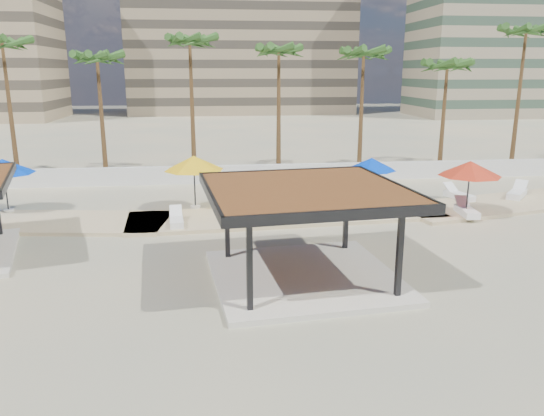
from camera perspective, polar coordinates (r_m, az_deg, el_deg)
The scene contains 21 objects.
ground at distance 20.27m, azimuth -1.06°, elevation -6.49°, with size 200.00×200.00×0.00m, color tan.
promenade at distance 27.73m, azimuth 1.49°, elevation -0.54°, with size 44.45×7.97×0.24m.
boundary_wall at distance 35.51m, azimuth -3.61°, elevation 3.69°, with size 56.00×0.30×1.20m, color silver.
building_mid at distance 97.26m, azimuth -3.41°, elevation 18.65°, with size 38.00×16.00×30.40m.
building_east at distance 98.89m, azimuth 25.08°, elevation 19.06°, with size 32.00×15.00×36.40m.
pavilion_central at distance 18.62m, azimuth 3.60°, elevation -1.80°, with size 7.41×7.41×3.42m.
umbrella_a at distance 30.31m, azimuth -26.96°, elevation 4.00°, with size 4.12×4.12×2.76m.
umbrella_b at distance 28.11m, azimuth -8.41°, elevation 4.78°, with size 3.73×3.73×2.80m.
umbrella_c at distance 28.16m, azimuth 20.53°, elevation 3.97°, with size 3.85×3.85×2.76m.
umbrella_d at distance 29.80m, azimuth 10.65°, elevation 4.66°, with size 3.47×3.47×2.45m.
lounger_a at distance 25.68m, azimuth -10.25°, elevation -1.32°, with size 0.78×1.94×0.72m.
lounger_b at distance 28.66m, azimuth 20.18°, elevation -0.30°, with size 0.89×2.14×0.79m.
lounger_c at distance 32.15m, azimuth 19.43°, elevation 1.30°, with size 1.22×2.17×0.78m.
lounger_d at distance 33.84m, azimuth 24.86°, elevation 1.44°, with size 2.03×2.13×0.84m.
palm_b at distance 39.79m, azimuth -26.99°, elevation 14.97°, with size 3.00×3.00×9.82m.
palm_c at distance 37.62m, azimuth -18.28°, elevation 14.61°, with size 3.00×3.00×8.91m.
palm_d at distance 37.78m, azimuth -8.83°, elevation 16.77°, with size 3.00×3.00×10.06m.
palm_e at distance 37.55m, azimuth 0.74°, elevation 16.06°, with size 3.00×3.00×9.44m.
palm_f at distance 38.97m, azimuth 9.82°, elevation 15.57°, with size 3.00×3.00×9.27m.
palm_g at distance 40.67m, azimuth 18.32°, elevation 13.94°, with size 3.00×3.00×8.46m.
palm_h at distance 44.08m, azimuth 25.62°, elevation 16.24°, with size 3.00×3.00×10.89m.
Camera 1 is at (-1.83, -18.83, 7.27)m, focal length 35.00 mm.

